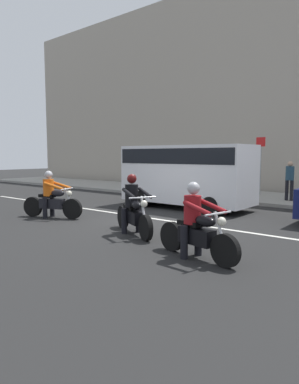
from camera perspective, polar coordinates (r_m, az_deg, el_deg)
ground_plane at (r=10.59m, az=-2.40°, el=-5.06°), size 80.00×80.00×0.00m
sidewalk_slab at (r=17.32m, az=15.50°, el=-0.71°), size 40.00×4.40×0.14m
building_facade at (r=20.73m, az=19.94°, el=16.40°), size 40.00×1.40×11.78m
lane_marking_stripe at (r=11.74m, az=-2.22°, el=-3.94°), size 18.00×0.14×0.01m
motorcycle_with_rider_crimson at (r=6.94m, az=7.64°, el=-5.75°), size 2.04×0.78×1.52m
motorcycle_with_rider_orange_stripe at (r=11.78m, az=-15.68°, el=-1.05°), size 2.05×0.98×1.54m
motorcycle_with_rider_black_leather at (r=9.03m, az=-2.67°, el=-2.91°), size 2.04×1.15×1.56m
parked_van_white at (r=13.48m, az=6.01°, el=3.26°), size 5.06×1.96×2.40m
street_sign_post at (r=17.69m, az=17.65°, el=5.02°), size 0.44×0.08×2.78m
pedestrian_bystander at (r=15.71m, az=21.92°, el=2.19°), size 0.34×0.34×1.65m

